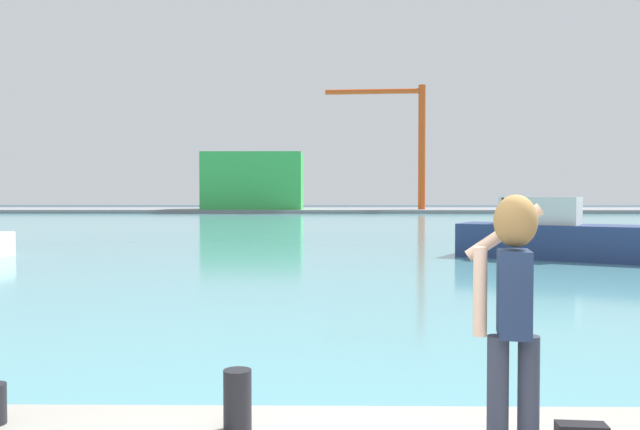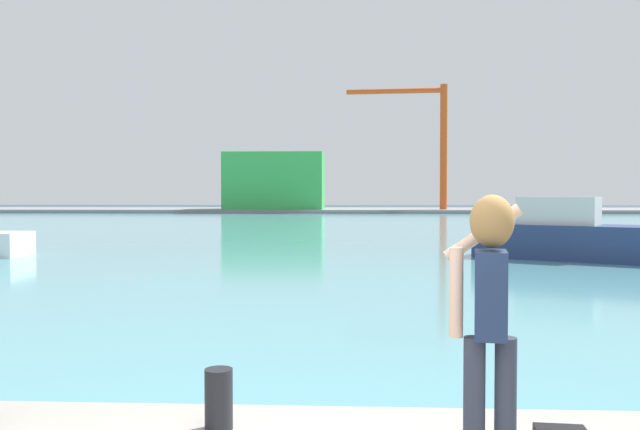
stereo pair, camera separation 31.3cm
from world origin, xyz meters
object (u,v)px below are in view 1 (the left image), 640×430
Objects in this scene: warehouse_left at (254,181)px; port_crane at (408,132)px; person_photographer at (512,298)px; boat_moored_2 at (563,236)px; harbor_bollard at (237,400)px.

port_crane is at bearing -2.47° from warehouse_left.
person_photographer is 0.21× the size of boat_moored_2.
harbor_bollard is 86.88m from warehouse_left.
boat_moored_2 reaches higher than harbor_bollard.
warehouse_left reaches higher than harbor_bollard.
warehouse_left is (-19.39, 66.57, 3.56)m from boat_moored_2.
harbor_bollard is 86.74m from port_crane.
port_crane reaches higher than person_photographer.
harbor_bollard is 0.03× the size of port_crane.
person_photographer reaches higher than harbor_bollard.
warehouse_left is at bearing 134.57° from boat_moored_2.
warehouse_left reaches higher than person_photographer.
warehouse_left is at bearing 177.53° from port_crane.
person_photographer is at bearing -96.59° from port_crane.
harbor_bollard is at bearing -97.86° from port_crane.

